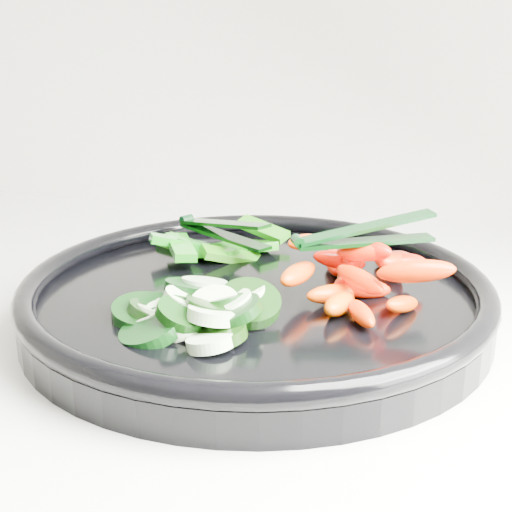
# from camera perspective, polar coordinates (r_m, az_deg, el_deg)

# --- Properties ---
(veggie_tray) EXTENTS (0.42, 0.42, 0.04)m
(veggie_tray) POSITION_cam_1_polar(r_m,az_deg,el_deg) (0.57, 0.00, -3.29)
(veggie_tray) COLOR black
(veggie_tray) RESTS_ON counter
(cucumber_pile) EXTENTS (0.14, 0.12, 0.04)m
(cucumber_pile) POSITION_cam_1_polar(r_m,az_deg,el_deg) (0.52, -5.24, -4.33)
(cucumber_pile) COLOR black
(cucumber_pile) RESTS_ON veggie_tray
(carrot_pile) EXTENTS (0.14, 0.16, 0.05)m
(carrot_pile) POSITION_cam_1_polar(r_m,az_deg,el_deg) (0.56, 8.32, -1.29)
(carrot_pile) COLOR #E45600
(carrot_pile) RESTS_ON veggie_tray
(pepper_pile) EXTENTS (0.13, 0.12, 0.03)m
(pepper_pile) POSITION_cam_1_polar(r_m,az_deg,el_deg) (0.66, -3.52, 0.77)
(pepper_pile) COLOR #10700A
(pepper_pile) RESTS_ON veggie_tray
(tong_carrot) EXTENTS (0.11, 0.06, 0.02)m
(tong_carrot) POSITION_cam_1_polar(r_m,az_deg,el_deg) (0.55, 8.43, 1.67)
(tong_carrot) COLOR black
(tong_carrot) RESTS_ON carrot_pile
(tong_pepper) EXTENTS (0.10, 0.07, 0.02)m
(tong_pepper) POSITION_cam_1_polar(r_m,az_deg,el_deg) (0.65, -2.81, 2.17)
(tong_pepper) COLOR black
(tong_pepper) RESTS_ON pepper_pile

